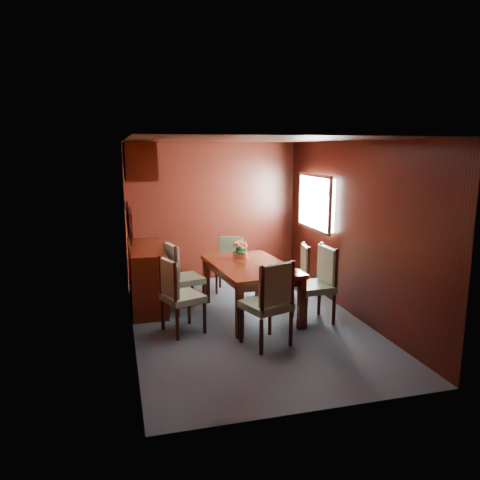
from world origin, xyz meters
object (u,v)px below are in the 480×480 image
object	(u,v)px
sideboard	(147,277)
dining_table	(250,271)
chair_head	(270,299)
chair_right_near	(319,280)
chair_left_near	(178,292)
flower_centerpiece	(241,250)

from	to	relation	value
sideboard	dining_table	bearing A→B (deg)	-28.70
chair_head	sideboard	bearing A→B (deg)	106.53
chair_right_near	chair_head	size ratio (longest dim) A/B	0.99
dining_table	chair_head	bearing A→B (deg)	-99.37
sideboard	chair_head	distance (m)	2.24
dining_table	chair_left_near	bearing A→B (deg)	-164.96
sideboard	chair_left_near	distance (m)	1.18
sideboard	chair_left_near	bearing A→B (deg)	-75.18
flower_centerpiece	dining_table	bearing A→B (deg)	-86.78
chair_left_near	flower_centerpiece	xyz separation A→B (m)	(1.04, 0.81, 0.31)
chair_right_near	chair_head	bearing A→B (deg)	123.08
chair_left_near	sideboard	bearing A→B (deg)	175.00
sideboard	dining_table	xyz separation A→B (m)	(1.36, -0.75, 0.18)
sideboard	chair_right_near	distance (m)	2.49
dining_table	flower_centerpiece	world-z (taller)	flower_centerpiece
chair_head	flower_centerpiece	bearing A→B (deg)	69.49
sideboard	flower_centerpiece	distance (m)	1.43
chair_left_near	chair_right_near	distance (m)	1.88
dining_table	flower_centerpiece	distance (m)	0.47
chair_right_near	flower_centerpiece	bearing A→B (deg)	42.09
dining_table	chair_left_near	xyz separation A→B (m)	(-1.06, -0.39, -0.09)
chair_right_near	chair_head	xyz separation A→B (m)	(-0.90, -0.64, 0.01)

